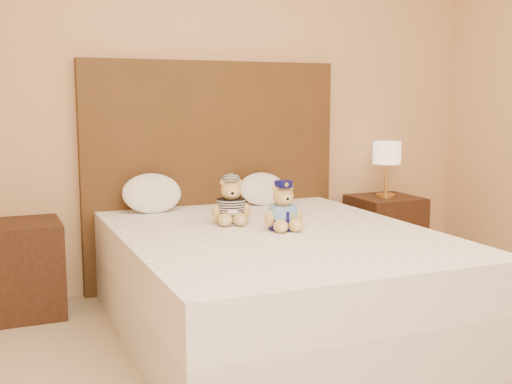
{
  "coord_description": "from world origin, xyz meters",
  "views": [
    {
      "loc": [
        -1.41,
        -1.86,
        1.25
      ],
      "look_at": [
        -0.01,
        1.45,
        0.73
      ],
      "focal_mm": 45.0,
      "sensor_mm": 36.0,
      "label": 1
    }
  ],
  "objects_px": {
    "pillow_left": "(152,191)",
    "pillow_right": "(263,187)",
    "lamp": "(387,156)",
    "teddy_police": "(283,206)",
    "bed": "(275,281)",
    "nightstand_left": "(22,269)",
    "teddy_prisoner": "(231,201)",
    "nightstand_right": "(385,234)"
  },
  "relations": [
    {
      "from": "teddy_police",
      "to": "nightstand_left",
      "type": "bearing_deg",
      "value": 154.01
    },
    {
      "from": "bed",
      "to": "teddy_police",
      "type": "bearing_deg",
      "value": 19.07
    },
    {
      "from": "teddy_prisoner",
      "to": "pillow_left",
      "type": "height_order",
      "value": "same"
    },
    {
      "from": "bed",
      "to": "teddy_prisoner",
      "type": "distance_m",
      "value": 0.52
    },
    {
      "from": "nightstand_right",
      "to": "lamp",
      "type": "relative_size",
      "value": 1.38
    },
    {
      "from": "nightstand_left",
      "to": "pillow_right",
      "type": "xyz_separation_m",
      "value": [
        1.54,
        0.03,
        0.39
      ]
    },
    {
      "from": "nightstand_right",
      "to": "pillow_left",
      "type": "bearing_deg",
      "value": 179.0
    },
    {
      "from": "nightstand_left",
      "to": "nightstand_right",
      "type": "bearing_deg",
      "value": 0.0
    },
    {
      "from": "lamp",
      "to": "pillow_left",
      "type": "distance_m",
      "value": 1.72
    },
    {
      "from": "lamp",
      "to": "teddy_police",
      "type": "xyz_separation_m",
      "value": [
        -1.19,
        -0.78,
        -0.17
      ]
    },
    {
      "from": "bed",
      "to": "teddy_prisoner",
      "type": "height_order",
      "value": "teddy_prisoner"
    },
    {
      "from": "bed",
      "to": "nightstand_left",
      "type": "xyz_separation_m",
      "value": [
        -1.25,
        0.8,
        -0.0
      ]
    },
    {
      "from": "teddy_prisoner",
      "to": "pillow_right",
      "type": "relative_size",
      "value": 0.8
    },
    {
      "from": "teddy_prisoner",
      "to": "pillow_right",
      "type": "xyz_separation_m",
      "value": [
        0.43,
        0.54,
        -0.02
      ]
    },
    {
      "from": "teddy_police",
      "to": "pillow_left",
      "type": "xyz_separation_m",
      "value": [
        -0.52,
        0.81,
        -0.0
      ]
    },
    {
      "from": "bed",
      "to": "nightstand_left",
      "type": "height_order",
      "value": "same"
    },
    {
      "from": "teddy_police",
      "to": "pillow_right",
      "type": "height_order",
      "value": "teddy_police"
    },
    {
      "from": "teddy_police",
      "to": "pillow_right",
      "type": "relative_size",
      "value": 0.8
    },
    {
      "from": "pillow_left",
      "to": "pillow_right",
      "type": "distance_m",
      "value": 0.75
    },
    {
      "from": "nightstand_right",
      "to": "teddy_police",
      "type": "xyz_separation_m",
      "value": [
        -1.19,
        -0.78,
        0.41
      ]
    },
    {
      "from": "bed",
      "to": "lamp",
      "type": "relative_size",
      "value": 5.0
    },
    {
      "from": "nightstand_right",
      "to": "lamp",
      "type": "bearing_deg",
      "value": 180.0
    },
    {
      "from": "bed",
      "to": "teddy_prisoner",
      "type": "xyz_separation_m",
      "value": [
        -0.14,
        0.29,
        0.41
      ]
    },
    {
      "from": "nightstand_right",
      "to": "pillow_left",
      "type": "distance_m",
      "value": 1.76
    },
    {
      "from": "teddy_police",
      "to": "nightstand_right",
      "type": "bearing_deg",
      "value": 38.04
    },
    {
      "from": "bed",
      "to": "nightstand_left",
      "type": "bearing_deg",
      "value": 147.38
    },
    {
      "from": "teddy_police",
      "to": "lamp",
      "type": "bearing_deg",
      "value": 38.04
    },
    {
      "from": "lamp",
      "to": "teddy_prisoner",
      "type": "height_order",
      "value": "lamp"
    },
    {
      "from": "nightstand_right",
      "to": "teddy_prisoner",
      "type": "bearing_deg",
      "value": -159.83
    },
    {
      "from": "bed",
      "to": "lamp",
      "type": "bearing_deg",
      "value": 32.62
    },
    {
      "from": "nightstand_right",
      "to": "pillow_right",
      "type": "xyz_separation_m",
      "value": [
        -0.96,
        0.03,
        0.39
      ]
    },
    {
      "from": "nightstand_left",
      "to": "pillow_left",
      "type": "xyz_separation_m",
      "value": [
        0.79,
        0.03,
        0.41
      ]
    },
    {
      "from": "lamp",
      "to": "teddy_police",
      "type": "height_order",
      "value": "lamp"
    },
    {
      "from": "nightstand_left",
      "to": "teddy_police",
      "type": "xyz_separation_m",
      "value": [
        1.31,
        -0.78,
        0.41
      ]
    },
    {
      "from": "nightstand_right",
      "to": "teddy_prisoner",
      "type": "relative_size",
      "value": 2.09
    },
    {
      "from": "lamp",
      "to": "pillow_right",
      "type": "distance_m",
      "value": 0.98
    },
    {
      "from": "bed",
      "to": "teddy_police",
      "type": "distance_m",
      "value": 0.41
    },
    {
      "from": "nightstand_right",
      "to": "pillow_right",
      "type": "bearing_deg",
      "value": 178.21
    },
    {
      "from": "nightstand_left",
      "to": "teddy_prisoner",
      "type": "distance_m",
      "value": 1.29
    },
    {
      "from": "nightstand_right",
      "to": "pillow_right",
      "type": "height_order",
      "value": "pillow_right"
    },
    {
      "from": "nightstand_left",
      "to": "lamp",
      "type": "height_order",
      "value": "lamp"
    },
    {
      "from": "bed",
      "to": "pillow_right",
      "type": "distance_m",
      "value": 0.96
    }
  ]
}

